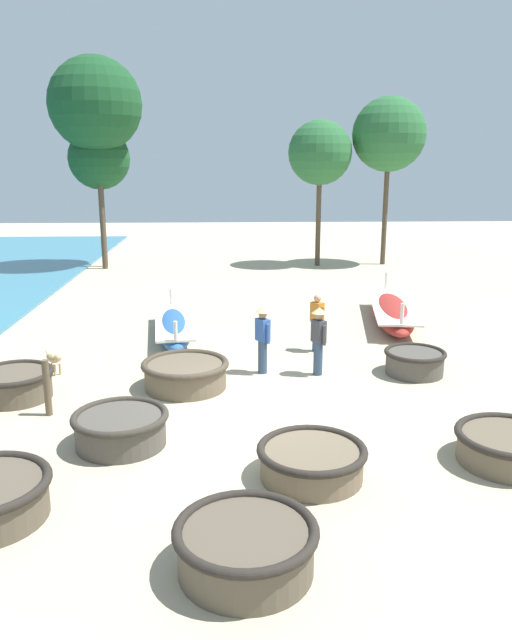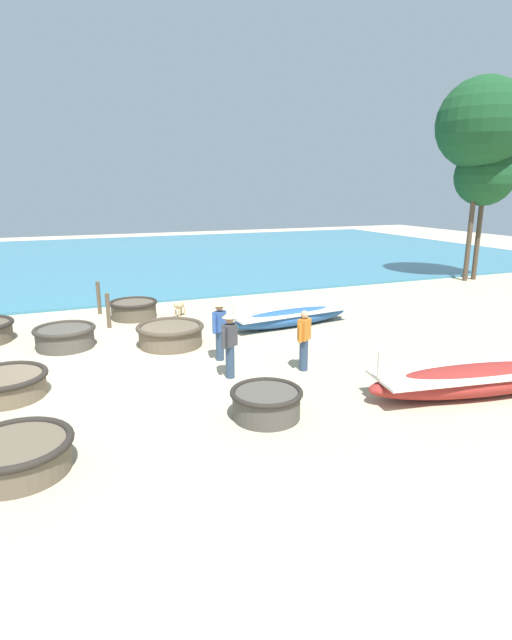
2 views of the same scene
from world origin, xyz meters
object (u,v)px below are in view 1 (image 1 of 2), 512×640
at_px(mooring_post_shoreline, 47,388).
at_px(tree_center, 320,153).
at_px(long_boat_green_hull, 392,312).
at_px(tree_rightmost, 389,135).
at_px(long_boat_blue_hull, 174,327).
at_px(coracle_front_right, 121,427).
at_px(coracle_tilted, 246,546).
at_px(fisherman_standing_left, 319,337).
at_px(tree_leftmost, 95,105).
at_px(coracle_nearest, 509,446).
at_px(coracle_beside_post, 415,361).
at_px(coracle_front_left, 312,460).
at_px(fisherman_standing_right, 263,335).
at_px(fisherman_with_hat, 317,321).
at_px(dog, 54,359).
at_px(tree_left_mid, 99,159).
at_px(coracle_center, 185,373).
at_px(coracle_far_right, 14,383).

bearing_deg(mooring_post_shoreline, tree_center, 66.32).
distance_m(long_boat_green_hull, tree_rightmost, 12.95).
bearing_deg(long_boat_blue_hull, coracle_front_right, -92.71).
distance_m(coracle_tilted, long_boat_blue_hull, 11.00).
bearing_deg(mooring_post_shoreline, fisherman_standing_left, 20.99).
relative_size(long_boat_blue_hull, tree_center, 0.67).
bearing_deg(tree_leftmost, coracle_nearest, -61.90).
height_order(coracle_beside_post, coracle_front_left, coracle_beside_post).
bearing_deg(long_boat_blue_hull, fisherman_standing_right, -53.62).
bearing_deg(long_boat_green_hull, long_boat_blue_hull, -168.66).
xyz_separation_m(long_boat_green_hull, fisherman_with_hat, (-2.83, -2.95, 0.49)).
height_order(coracle_nearest, fisherman_with_hat, fisherman_with_hat).
xyz_separation_m(coracle_beside_post, coracle_tilted, (-4.27, -7.30, 0.03)).
relative_size(coracle_front_left, long_boat_blue_hull, 0.39).
relative_size(coracle_front_left, dog, 3.31).
height_order(long_boat_blue_hull, tree_center, tree_center).
bearing_deg(fisherman_with_hat, tree_rightmost, 69.85).
distance_m(long_boat_blue_hull, fisherman_with_hat, 4.33).
distance_m(fisherman_with_hat, dog, 6.81).
relative_size(long_boat_green_hull, fisherman_standing_right, 3.28).
distance_m(coracle_tilted, coracle_front_right, 4.29).
distance_m(coracle_front_left, tree_left_mid, 22.82).
bearing_deg(coracle_beside_post, fisherman_with_hat, 137.32).
xyz_separation_m(coracle_front_left, mooring_post_shoreline, (-5.01, 2.78, 0.28)).
bearing_deg(coracle_front_right, tree_center, 72.26).
xyz_separation_m(coracle_beside_post, tree_rightmost, (3.11, 16.22, 5.84)).
height_order(coracle_nearest, coracle_front_left, coracle_nearest).
relative_size(coracle_nearest, fisherman_with_hat, 1.16).
relative_size(mooring_post_shoreline, tree_center, 0.17).
xyz_separation_m(coracle_nearest, dog, (-9.01, 4.94, 0.06)).
xyz_separation_m(coracle_center, tree_center, (5.30, 16.73, 4.97)).
distance_m(tree_rightmost, tree_left_mid, 13.66).
xyz_separation_m(coracle_far_right, tree_center, (8.98, 17.22, 4.98)).
distance_m(fisherman_standing_left, tree_rightmost, 17.85).
bearing_deg(long_boat_blue_hull, dog, -129.36).
xyz_separation_m(long_boat_blue_hull, tree_leftmost, (-4.28, 11.90, 7.12)).
xyz_separation_m(coracle_nearest, tree_leftmost, (-10.69, 20.02, 7.10)).
height_order(coracle_tilted, mooring_post_shoreline, mooring_post_shoreline).
relative_size(coracle_beside_post, dog, 2.72).
bearing_deg(coracle_front_left, coracle_front_right, 157.80).
distance_m(coracle_front_left, long_boat_green_hull, 10.59).
xyz_separation_m(fisherman_standing_right, mooring_post_shoreline, (-4.48, -2.41, -0.37)).
bearing_deg(tree_center, mooring_post_shoreline, -113.68).
bearing_deg(long_boat_blue_hull, fisherman_with_hat, -21.62).
distance_m(coracle_tilted, fisherman_standing_left, 7.62).
bearing_deg(long_boat_blue_hull, long_boat_green_hull, 11.34).
bearing_deg(tree_left_mid, coracle_nearest, -62.44).
bearing_deg(coracle_front_left, coracle_center, 118.86).
relative_size(dog, mooring_post_shoreline, 0.46).
xyz_separation_m(long_boat_green_hull, fisherman_standing_right, (-4.38, -4.68, 0.61)).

